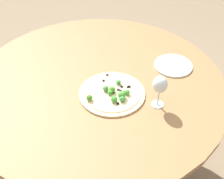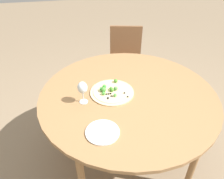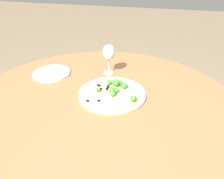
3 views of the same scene
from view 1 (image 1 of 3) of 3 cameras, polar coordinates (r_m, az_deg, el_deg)
The scene contains 5 objects.
ground_plane at distance 2.20m, azimuth -2.09°, elevation -13.70°, with size 12.00×12.00×0.00m, color #847056.
dining_table at distance 1.69m, azimuth -2.66°, elevation -0.15°, with size 1.36×1.36×0.75m.
pizza at distance 1.56m, azimuth 0.05°, elevation -0.65°, with size 0.34×0.34×0.05m.
wine_glass at distance 1.45m, azimuth 8.77°, elevation 0.76°, with size 0.07×0.07×0.17m.
plate_near at distance 1.78m, azimuth 11.14°, elevation 4.33°, with size 0.21×0.21×0.01m.
Camera 1 is at (0.97, 0.82, 1.80)m, focal length 50.00 mm.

